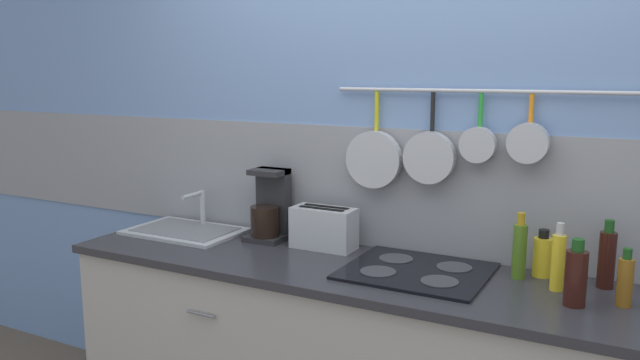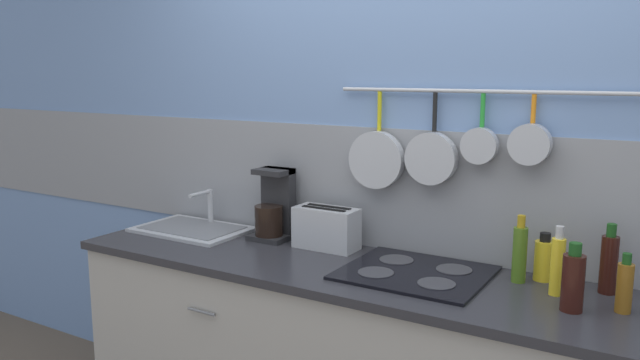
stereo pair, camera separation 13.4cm
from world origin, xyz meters
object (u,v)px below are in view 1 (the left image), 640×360
object	(u,v)px
toaster	(324,228)
bottle_olive_oil	(519,250)
bottle_cooking_wine	(543,256)
coffee_maker	(270,211)
bottle_sesame_oil	(607,258)
bottle_vinegar	(576,276)
bottle_dish_soap	(625,281)
bottle_hot_sauce	(558,261)

from	to	relation	value
toaster	bottle_olive_oil	size ratio (longest dim) A/B	1.18
bottle_olive_oil	bottle_cooking_wine	distance (m)	0.10
bottle_cooking_wine	bottle_olive_oil	bearing A→B (deg)	-137.67
coffee_maker	bottle_sesame_oil	distance (m)	1.41
bottle_vinegar	bottle_dish_soap	size ratio (longest dim) A/B	1.16
bottle_cooking_wine	bottle_dish_soap	distance (m)	0.35
bottle_olive_oil	bottle_hot_sauce	xyz separation A→B (m)	(0.14, -0.07, -0.00)
toaster	bottle_vinegar	distance (m)	1.07
coffee_maker	bottle_olive_oil	distance (m)	1.12
coffee_maker	bottle_cooking_wine	bearing A→B (deg)	1.70
toaster	bottle_cooking_wine	xyz separation A→B (m)	(0.90, 0.05, -0.01)
bottle_hot_sauce	bottle_sesame_oil	distance (m)	0.19
coffee_maker	bottle_olive_oil	bearing A→B (deg)	-1.61
bottle_sesame_oil	toaster	bearing A→B (deg)	-178.58
coffee_maker	bottle_hot_sauce	xyz separation A→B (m)	(1.26, -0.10, -0.03)
toaster	bottle_cooking_wine	size ratio (longest dim) A/B	1.64
bottle_vinegar	bottle_dish_soap	world-z (taller)	bottle_vinegar
toaster	bottle_olive_oil	bearing A→B (deg)	-0.90
coffee_maker	bottle_hot_sauce	world-z (taller)	coffee_maker
bottle_olive_oil	bottle_vinegar	xyz separation A→B (m)	(0.22, -0.20, -0.01)
bottle_olive_oil	bottle_dish_soap	distance (m)	0.38
bottle_olive_oil	bottle_sesame_oil	xyz separation A→B (m)	(0.29, 0.04, -0.00)
bottle_vinegar	bottle_sesame_oil	world-z (taller)	bottle_sesame_oil
bottle_olive_oil	bottle_cooking_wine	bearing A→B (deg)	42.33
bottle_olive_oil	bottle_hot_sauce	size ratio (longest dim) A/B	1.03
bottle_dish_soap	bottle_vinegar	bearing A→B (deg)	-153.37
coffee_maker	toaster	size ratio (longest dim) A/B	1.10
bottle_cooking_wine	bottle_vinegar	bearing A→B (deg)	-61.46
bottle_cooking_wine	bottle_sesame_oil	distance (m)	0.22
coffee_maker	bottle_olive_oil	xyz separation A→B (m)	(1.12, -0.03, -0.02)
coffee_maker	bottle_dish_soap	world-z (taller)	coffee_maker
bottle_olive_oil	bottle_dish_soap	world-z (taller)	bottle_olive_oil
toaster	bottle_dish_soap	xyz separation A→B (m)	(1.19, -0.14, -0.00)
bottle_dish_soap	coffee_maker	bearing A→B (deg)	174.00
bottle_vinegar	bottle_sesame_oil	xyz separation A→B (m)	(0.08, 0.24, 0.01)
bottle_hot_sauce	bottle_vinegar	size ratio (longest dim) A/B	1.08
bottle_vinegar	bottle_sesame_oil	bearing A→B (deg)	71.92
bottle_sesame_oil	bottle_olive_oil	bearing A→B (deg)	-172.10
bottle_olive_oil	bottle_dish_soap	bearing A→B (deg)	-18.96
coffee_maker	bottle_cooking_wine	xyz separation A→B (m)	(1.19, 0.04, -0.05)
bottle_sesame_oil	bottle_vinegar	bearing A→B (deg)	-108.08
bottle_olive_oil	bottle_sesame_oil	distance (m)	0.30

